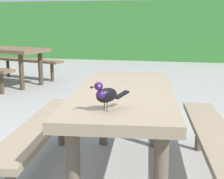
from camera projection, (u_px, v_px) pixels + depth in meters
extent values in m
cube|color=#387A33|center=(165.00, 30.00, 11.05)|extent=(28.00, 1.81, 1.89)
cube|color=#84725B|center=(125.00, 94.00, 2.60)|extent=(0.95, 1.87, 0.07)
cylinder|color=brown|center=(73.00, 177.00, 2.02)|extent=(0.09, 0.09, 0.67)
cylinder|color=brown|center=(103.00, 114.00, 3.39)|extent=(0.09, 0.09, 0.67)
cylinder|color=brown|center=(155.00, 115.00, 3.33)|extent=(0.09, 0.09, 0.67)
cube|color=#84725B|center=(40.00, 126.00, 2.73)|extent=(0.46, 1.73, 0.05)
cylinder|color=brown|center=(61.00, 127.00, 3.40)|extent=(0.07, 0.07, 0.39)
cube|color=#84725B|center=(213.00, 132.00, 2.59)|extent=(0.46, 1.73, 0.05)
cylinder|color=brown|center=(199.00, 132.00, 3.26)|extent=(0.07, 0.07, 0.39)
ellipsoid|color=black|center=(107.00, 95.00, 1.97)|extent=(0.15, 0.16, 0.09)
ellipsoid|color=#2D144C|center=(101.00, 95.00, 1.95)|extent=(0.09, 0.09, 0.06)
sphere|color=#2D144C|center=(99.00, 86.00, 1.92)|extent=(0.05, 0.05, 0.05)
sphere|color=#EAE08C|center=(99.00, 86.00, 1.90)|extent=(0.01, 0.01, 0.01)
sphere|color=#EAE08C|center=(95.00, 85.00, 1.93)|extent=(0.01, 0.01, 0.01)
cone|color=black|center=(93.00, 87.00, 1.90)|extent=(0.03, 0.03, 0.02)
cube|color=black|center=(122.00, 95.00, 2.05)|extent=(0.09, 0.10, 0.04)
cylinder|color=#47423D|center=(107.00, 107.00, 1.97)|extent=(0.01, 0.01, 0.05)
cylinder|color=#47423D|center=(104.00, 106.00, 1.99)|extent=(0.01, 0.01, 0.05)
cube|color=brown|center=(4.00, 49.00, 6.57)|extent=(1.94, 1.23, 0.07)
cylinder|color=#423324|center=(21.00, 72.00, 6.09)|extent=(0.09, 0.09, 0.67)
cylinder|color=#423324|center=(40.00, 69.00, 6.55)|extent=(0.09, 0.09, 0.67)
cylinder|color=#423324|center=(2.00, 83.00, 5.77)|extent=(0.07, 0.07, 0.39)
cube|color=brown|center=(29.00, 60.00, 7.23)|extent=(1.72, 0.74, 0.05)
cylinder|color=#423324|center=(52.00, 72.00, 6.98)|extent=(0.07, 0.07, 0.39)
cylinder|color=#423324|center=(8.00, 68.00, 7.58)|extent=(0.07, 0.07, 0.39)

